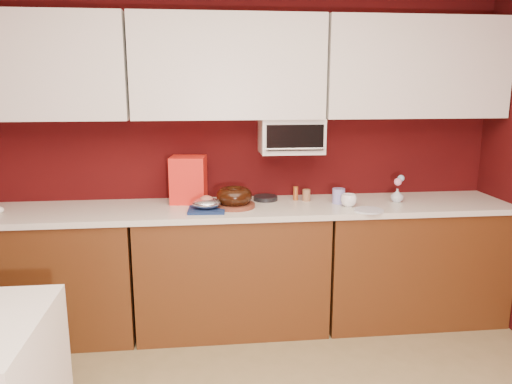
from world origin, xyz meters
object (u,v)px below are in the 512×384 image
at_px(foil_ham_nest, 207,203).
at_px(flower_vase, 397,194).
at_px(toaster_oven, 291,135).
at_px(bundt_cake, 234,196).
at_px(pandoro_box, 189,179).
at_px(coffee_mug, 349,199).
at_px(blue_jar, 339,196).

xyz_separation_m(foil_ham_nest, flower_vase, (1.38, 0.12, -0.00)).
height_order(toaster_oven, foil_ham_nest, toaster_oven).
height_order(bundt_cake, pandoro_box, pandoro_box).
relative_size(foil_ham_nest, pandoro_box, 0.58).
bearing_deg(coffee_mug, pandoro_box, 166.94).
bearing_deg(blue_jar, toaster_oven, 154.44).
distance_m(foil_ham_nest, pandoro_box, 0.33).
relative_size(bundt_cake, blue_jar, 2.32).
distance_m(pandoro_box, blue_jar, 1.08).
relative_size(foil_ham_nest, blue_jar, 1.81).
bearing_deg(pandoro_box, flower_vase, 1.30).
relative_size(coffee_mug, blue_jar, 0.98).
xyz_separation_m(coffee_mug, blue_jar, (-0.04, 0.10, 0.00)).
bearing_deg(bundt_cake, foil_ham_nest, -154.86).
xyz_separation_m(coffee_mug, flower_vase, (0.39, 0.10, 0.00)).
bearing_deg(bundt_cake, coffee_mug, -4.65).
distance_m(foil_ham_nest, blue_jar, 0.95).
height_order(foil_ham_nest, pandoro_box, pandoro_box).
xyz_separation_m(toaster_oven, coffee_mug, (0.37, -0.26, -0.42)).
bearing_deg(foil_ham_nest, toaster_oven, 24.69).
bearing_deg(flower_vase, coffee_mug, -165.99).
bearing_deg(pandoro_box, bundt_cake, -24.07).
bearing_deg(coffee_mug, blue_jar, 112.80).
distance_m(pandoro_box, coffee_mug, 1.15).
height_order(bundt_cake, flower_vase, bundt_cake).
distance_m(bundt_cake, coffee_mug, 0.80).
xyz_separation_m(foil_ham_nest, blue_jar, (0.95, 0.13, -0.00)).
bearing_deg(blue_jar, foil_ham_nest, -172.17).
relative_size(pandoro_box, flower_vase, 3.05).
distance_m(pandoro_box, flower_vase, 1.51).
height_order(foil_ham_nest, blue_jar, blue_jar).
height_order(bundt_cake, foil_ham_nest, bundt_cake).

